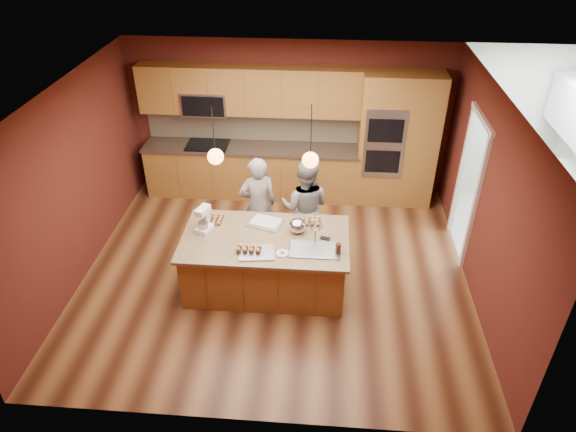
# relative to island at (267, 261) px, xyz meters

# --- Properties ---
(floor) EXTENTS (5.50, 5.50, 0.00)m
(floor) POSITION_rel_island_xyz_m (0.09, 0.32, -0.42)
(floor) COLOR #402011
(floor) RESTS_ON ground
(ceiling) EXTENTS (5.50, 5.50, 0.00)m
(ceiling) POSITION_rel_island_xyz_m (0.09, 0.32, 2.28)
(ceiling) COLOR white
(ceiling) RESTS_ON ground
(wall_back) EXTENTS (5.50, 0.00, 5.50)m
(wall_back) POSITION_rel_island_xyz_m (0.09, 2.82, 0.93)
(wall_back) COLOR #4E1B14
(wall_back) RESTS_ON ground
(wall_front) EXTENTS (5.50, 0.00, 5.50)m
(wall_front) POSITION_rel_island_xyz_m (0.09, -2.18, 0.93)
(wall_front) COLOR #4E1B14
(wall_front) RESTS_ON ground
(wall_left) EXTENTS (0.00, 5.00, 5.00)m
(wall_left) POSITION_rel_island_xyz_m (-2.66, 0.32, 0.93)
(wall_left) COLOR #4E1B14
(wall_left) RESTS_ON ground
(wall_right) EXTENTS (0.00, 5.00, 5.00)m
(wall_right) POSITION_rel_island_xyz_m (2.84, 0.32, 0.93)
(wall_right) COLOR #4E1B14
(wall_right) RESTS_ON ground
(cabinet_run) EXTENTS (3.74, 0.64, 2.30)m
(cabinet_run) POSITION_rel_island_xyz_m (-0.59, 2.56, 0.56)
(cabinet_run) COLOR brown
(cabinet_run) RESTS_ON floor
(oven_column) EXTENTS (1.30, 0.62, 2.30)m
(oven_column) POSITION_rel_island_xyz_m (1.93, 2.51, 0.73)
(oven_column) COLOR brown
(oven_column) RESTS_ON floor
(doorway_trim) EXTENTS (0.08, 1.11, 2.20)m
(doorway_trim) POSITION_rel_island_xyz_m (2.82, 1.12, 0.63)
(doorway_trim) COLOR silver
(doorway_trim) RESTS_ON wall_right
(pendant_left) EXTENTS (0.20, 0.20, 0.80)m
(pendant_left) POSITION_rel_island_xyz_m (-0.59, 0.00, 1.58)
(pendant_left) COLOR black
(pendant_left) RESTS_ON ceiling
(pendant_right) EXTENTS (0.20, 0.20, 0.80)m
(pendant_right) POSITION_rel_island_xyz_m (0.56, 0.00, 1.58)
(pendant_right) COLOR black
(pendant_right) RESTS_ON ceiling
(island) EXTENTS (2.23, 1.25, 1.20)m
(island) POSITION_rel_island_xyz_m (0.00, 0.00, 0.00)
(island) COLOR brown
(island) RESTS_ON floor
(person_left) EXTENTS (0.66, 0.54, 1.55)m
(person_left) POSITION_rel_island_xyz_m (-0.23, 0.88, 0.35)
(person_left) COLOR black
(person_left) RESTS_ON floor
(person_right) EXTENTS (0.82, 0.68, 1.54)m
(person_right) POSITION_rel_island_xyz_m (0.47, 0.88, 0.35)
(person_right) COLOR slate
(person_right) RESTS_ON floor
(stand_mixer) EXTENTS (0.25, 0.29, 0.35)m
(stand_mixer) POSITION_rel_island_xyz_m (-0.86, 0.13, 0.55)
(stand_mixer) COLOR white
(stand_mixer) RESTS_ON island
(sheet_cake) EXTENTS (0.53, 0.45, 0.05)m
(sheet_cake) POSITION_rel_island_xyz_m (-0.04, 0.33, 0.42)
(sheet_cake) COLOR silver
(sheet_cake) RESTS_ON island
(cooling_rack) EXTENTS (0.49, 0.38, 0.02)m
(cooling_rack) POSITION_rel_island_xyz_m (-0.08, -0.35, 0.41)
(cooling_rack) COLOR #9DA0A4
(cooling_rack) RESTS_ON island
(mixing_bowl) EXTENTS (0.24, 0.24, 0.20)m
(mixing_bowl) POSITION_rel_island_xyz_m (0.40, 0.18, 0.50)
(mixing_bowl) COLOR silver
(mixing_bowl) RESTS_ON island
(plate) EXTENTS (0.16, 0.16, 0.01)m
(plate) POSITION_rel_island_xyz_m (0.25, -0.33, 0.41)
(plate) COLOR white
(plate) RESTS_ON island
(tumbler) EXTENTS (0.07, 0.07, 0.14)m
(tumbler) POSITION_rel_island_xyz_m (0.95, -0.25, 0.47)
(tumbler) COLOR #3B1E13
(tumbler) RESTS_ON island
(phone) EXTENTS (0.15, 0.10, 0.01)m
(phone) POSITION_rel_island_xyz_m (0.78, 0.05, 0.40)
(phone) COLOR black
(phone) RESTS_ON island
(cupcakes_left) EXTENTS (0.28, 0.28, 0.06)m
(cupcakes_left) POSITION_rel_island_xyz_m (-0.79, 0.35, 0.43)
(cupcakes_left) COLOR #D18C45
(cupcakes_left) RESTS_ON island
(cupcakes_rack) EXTENTS (0.33, 0.16, 0.07)m
(cupcakes_rack) POSITION_rel_island_xyz_m (-0.19, -0.32, 0.45)
(cupcakes_rack) COLOR #D18C45
(cupcakes_rack) RESTS_ON island
(cupcakes_right) EXTENTS (0.23, 0.23, 0.07)m
(cupcakes_right) POSITION_rel_island_xyz_m (0.60, 0.40, 0.43)
(cupcakes_right) COLOR #D18C45
(cupcakes_right) RESTS_ON island
(washer) EXTENTS (0.78, 0.80, 1.08)m
(washer) POSITION_rel_island_xyz_m (4.32, 1.25, 0.12)
(washer) COLOR white
(washer) RESTS_ON floor
(dryer) EXTENTS (0.79, 0.80, 1.11)m
(dryer) POSITION_rel_island_xyz_m (4.27, 1.81, 0.13)
(dryer) COLOR white
(dryer) RESTS_ON floor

